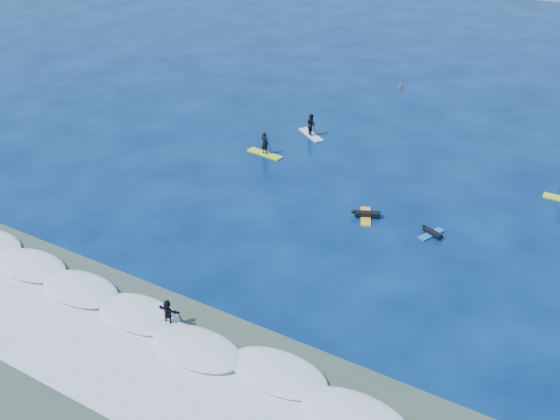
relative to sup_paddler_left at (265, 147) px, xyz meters
The scene contains 10 objects.
ground 12.34m from the sup_paddler_left, 51.20° to the right, with size 160.00×160.00×0.00m, color #031943.
shallow_water 24.84m from the sup_paddler_left, 71.89° to the right, with size 90.00×13.00×0.01m, color #3C5342.
breaking_wave 21.08m from the sup_paddler_left, 68.51° to the right, with size 40.00×6.00×0.30m, color white.
whitewater 23.89m from the sup_paddler_left, 71.14° to the right, with size 34.00×5.00×0.02m, color silver.
sup_paddler_left is the anchor object (origin of this frame).
sup_paddler_center 5.24m from the sup_paddler_left, 75.59° to the left, with size 2.90×2.35×2.11m.
prone_paddler_near 11.55m from the sup_paddler_left, 24.50° to the right, with size 1.78×2.38×0.49m.
prone_paddler_far 15.53m from the sup_paddler_left, 17.81° to the right, with size 1.45×1.93×0.40m.
wave_surfer 20.41m from the sup_paddler_left, 71.46° to the right, with size 1.98×0.65×1.41m.
marker_buoy 20.05m from the sup_paddler_left, 80.16° to the left, with size 0.24×0.24×0.57m.
Camera 1 is at (15.36, -27.27, 20.08)m, focal length 40.00 mm.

